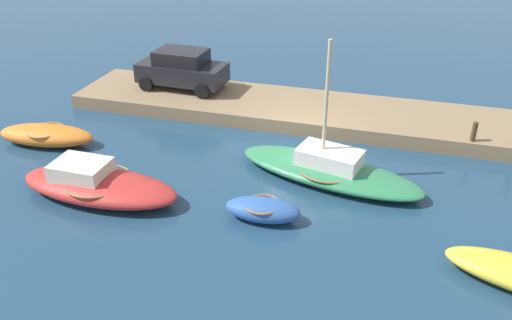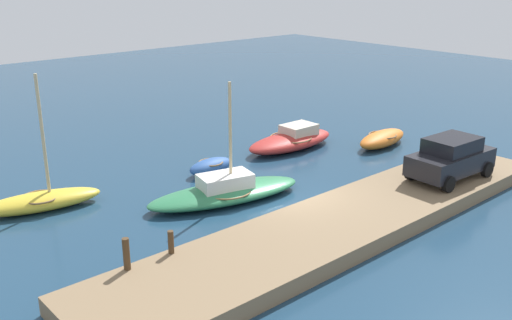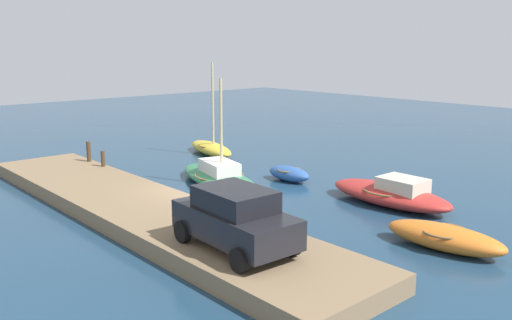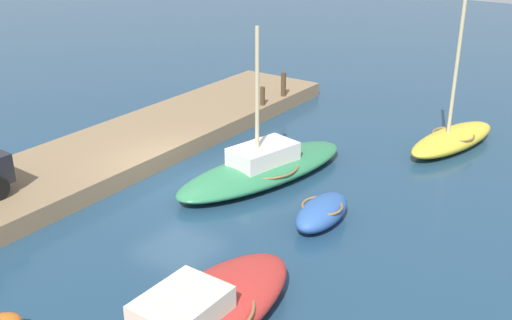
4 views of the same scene
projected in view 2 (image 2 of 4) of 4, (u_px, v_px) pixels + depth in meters
The scene contains 10 objects.
ground_plane at pixel (293, 207), 22.18m from camera, with size 84.00×84.00×0.00m, color navy.
dock_platform at pixel (347, 222), 20.19m from camera, with size 20.36×3.79×0.57m, color #846B4C.
sailboat_green at pixel (225, 191), 22.63m from camera, with size 6.69×3.50×4.71m.
motorboat_red at pixel (292, 140), 29.09m from camera, with size 5.27×2.13×1.17m.
rowboat_yellow at pixel (41, 200), 21.77m from camera, with size 4.68×2.31×5.17m.
rowboat_orange at pixel (382, 139), 29.55m from camera, with size 3.82×1.79×0.76m.
dinghy_blue at pixel (211, 166), 25.61m from camera, with size 2.29×1.16×0.68m.
mooring_post_west at pixel (126, 254), 16.31m from camera, with size 0.20×0.20×0.97m, color #47331E.
mooring_post_mid_west at pixel (171, 242), 17.28m from camera, with size 0.18×0.18×0.73m, color #47331E.
parked_car at pixel (451, 158), 23.25m from camera, with size 3.94×2.12×1.72m.
Camera 2 is at (-14.57, -14.41, 8.78)m, focal length 40.48 mm.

